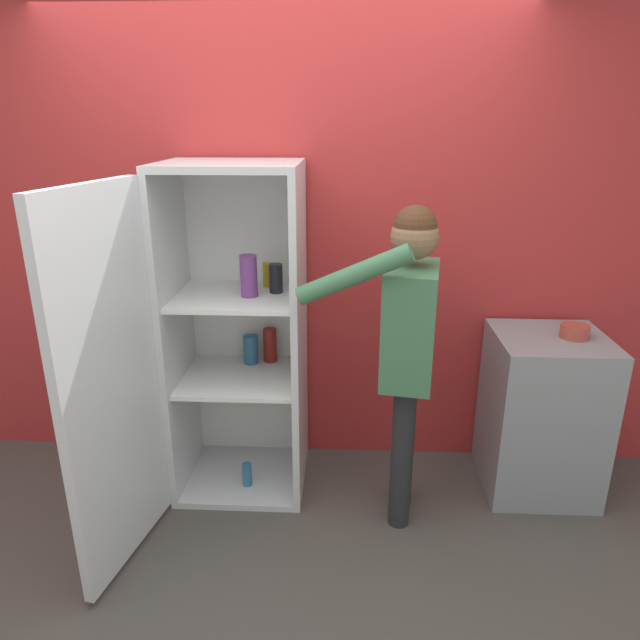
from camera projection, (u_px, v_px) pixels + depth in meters
ground_plane at (269, 557)px, 2.69m from camera, size 12.00×12.00×0.00m
wall_back at (286, 248)px, 3.19m from camera, size 7.00×0.06×2.55m
refrigerator at (215, 341)px, 2.91m from camera, size 0.86×1.27×1.76m
person at (408, 331)px, 2.67m from camera, size 0.67×0.54×1.60m
counter at (542, 413)px, 3.09m from camera, size 0.57×0.55×0.89m
bowl at (575, 331)px, 2.92m from camera, size 0.14×0.14×0.07m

